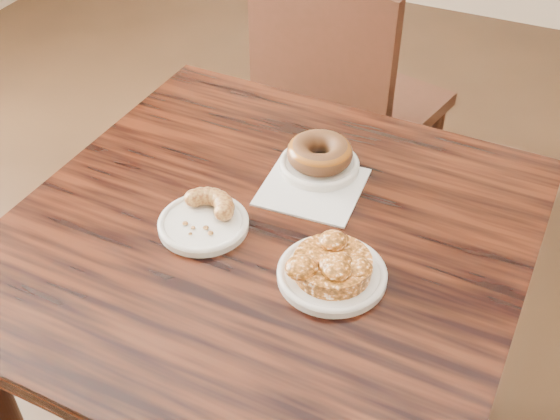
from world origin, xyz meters
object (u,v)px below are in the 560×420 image
at_px(glazed_donut, 320,153).
at_px(cruller_fragment, 203,214).
at_px(cafe_table, 268,366).
at_px(chair_far, 354,106).
at_px(apple_fritter, 333,263).

relative_size(glazed_donut, cruller_fragment, 1.08).
height_order(cafe_table, chair_far, chair_far).
xyz_separation_m(apple_fritter, cruller_fragment, (-0.24, 0.02, -0.00)).
height_order(chair_far, cruller_fragment, chair_far).
distance_m(cafe_table, chair_far, 0.91).
bearing_deg(cruller_fragment, cafe_table, 20.18).
distance_m(cafe_table, cruller_fragment, 0.42).
xyz_separation_m(glazed_donut, cruller_fragment, (-0.12, -0.23, -0.01)).
bearing_deg(chair_far, glazed_donut, 116.01).
distance_m(cafe_table, glazed_donut, 0.46).
bearing_deg(cafe_table, chair_far, 100.75).
height_order(chair_far, apple_fritter, chair_far).
relative_size(cafe_table, chair_far, 0.95).
height_order(cafe_table, apple_fritter, apple_fritter).
bearing_deg(chair_far, apple_fritter, 119.76).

